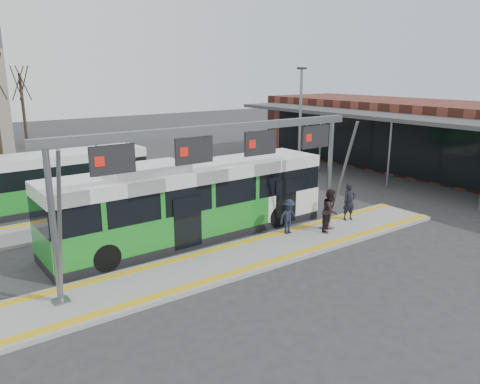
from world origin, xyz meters
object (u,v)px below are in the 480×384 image
object	(u,v)px
passenger_b	(330,210)
passenger_c	(289,216)
hero_bus	(192,202)
gantry	(222,153)
passenger_a	(349,202)

from	to	relation	value
passenger_b	passenger_c	size ratio (longest dim) A/B	1.24
hero_bus	passenger_c	distance (m)	4.34
gantry	hero_bus	distance (m)	4.11
hero_bus	passenger_c	bearing A→B (deg)	-35.80
hero_bus	passenger_a	size ratio (longest dim) A/B	7.07
passenger_c	passenger_a	bearing A→B (deg)	-4.04
passenger_a	passenger_b	world-z (taller)	passenger_b
gantry	hero_bus	size ratio (longest dim) A/B	1.00
passenger_b	passenger_c	world-z (taller)	passenger_b
hero_bus	passenger_b	distance (m)	6.24
gantry	hero_bus	bearing A→B (deg)	81.55
gantry	passenger_b	bearing A→B (deg)	-2.40
passenger_b	gantry	bearing A→B (deg)	153.63
hero_bus	passenger_c	xyz separation A→B (m)	(3.52, -2.46, -0.69)
gantry	passenger_a	distance (m)	8.34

